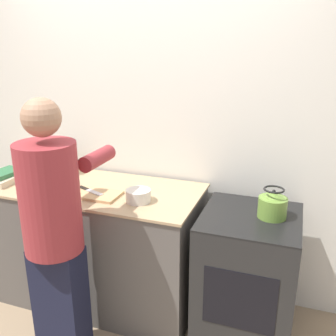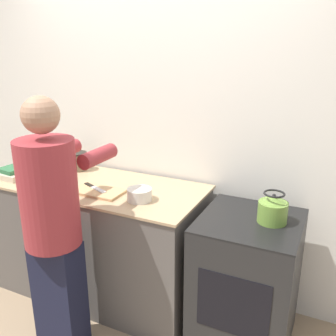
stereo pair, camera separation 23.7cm
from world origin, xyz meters
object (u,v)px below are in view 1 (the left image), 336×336
Objects in this scene: oven at (246,277)px; person at (55,228)px; cutting_board at (94,194)px; bowl_prep at (138,196)px; knife at (90,190)px; kettle at (273,205)px; canister_jar at (67,164)px.

oven is 1.29m from person.
cutting_board is (-0.00, 0.46, 0.04)m from person.
person is 10.03× the size of bowl_prep.
oven is 2.50× the size of cutting_board.
bowl_prep is (0.38, -0.02, 0.02)m from knife.
kettle reaches higher than bowl_prep.
canister_jar is (-0.78, 0.34, 0.03)m from bowl_prep.
knife is at bearing -175.35° from kettle.
cutting_board reaches higher than oven.
knife is 1.24m from kettle.
oven is at bearing -9.14° from canister_jar.
oven is at bearing -169.46° from kettle.
kettle is (1.24, 0.10, 0.03)m from knife.
person is at bearing -60.92° from canister_jar.
canister_jar is (-1.64, 0.22, 0.03)m from kettle.
kettle reaches higher than oven.
person is 0.47m from cutting_board.
oven is at bearing 28.04° from person.
oven is 5.71× the size of canister_jar.
canister_jar reaches higher than bowl_prep.
oven is at bearing 25.94° from knife.
cutting_board is 0.06m from knife.
oven is at bearing 7.52° from bowl_prep.
kettle is 1.22× the size of canister_jar.
oven is 1.18m from cutting_board.
bowl_prep is (-0.73, -0.10, 0.52)m from oven.
oven is 0.54× the size of person.
person reaches higher than cutting_board.
kettle is at bearing 26.42° from person.
cutting_board is at bearing 90.28° from person.
kettle is (1.19, 0.59, 0.08)m from person.
knife is 0.38m from bowl_prep.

